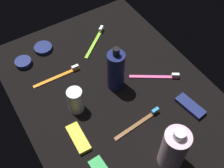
# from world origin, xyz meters

# --- Properties ---
(ground_plane) EXTENTS (0.84, 0.64, 0.01)m
(ground_plane) POSITION_xyz_m (0.00, 0.00, -0.01)
(ground_plane) COLOR black
(lotion_bottle) EXTENTS (0.06, 0.06, 0.18)m
(lotion_bottle) POSITION_xyz_m (-0.01, 0.02, 0.08)
(lotion_bottle) COLOR navy
(lotion_bottle) RESTS_ON ground_plane
(bodywash_bottle) EXTENTS (0.07, 0.07, 0.17)m
(bodywash_bottle) POSITION_xyz_m (0.31, 0.01, 0.08)
(bodywash_bottle) COLOR silver
(bodywash_bottle) RESTS_ON ground_plane
(deodorant_stick) EXTENTS (0.05, 0.05, 0.09)m
(deodorant_stick) POSITION_xyz_m (0.01, -0.14, 0.05)
(deodorant_stick) COLOR silver
(deodorant_stick) RESTS_ON ground_plane
(toothbrush_orange) EXTENTS (0.02, 0.18, 0.02)m
(toothbrush_orange) POSITION_xyz_m (-0.15, -0.13, 0.01)
(toothbrush_orange) COLOR orange
(toothbrush_orange) RESTS_ON ground_plane
(toothbrush_brown) EXTENTS (0.03, 0.18, 0.02)m
(toothbrush_brown) POSITION_xyz_m (0.16, 0.00, 0.01)
(toothbrush_brown) COLOR brown
(toothbrush_brown) RESTS_ON ground_plane
(toothbrush_lime) EXTENTS (0.12, 0.15, 0.02)m
(toothbrush_lime) POSITION_xyz_m (-0.24, 0.07, 0.01)
(toothbrush_lime) COLOR #8CD133
(toothbrush_lime) RESTS_ON ground_plane
(toothbrush_pink) EXTENTS (0.11, 0.16, 0.02)m
(toothbrush_pink) POSITION_xyz_m (0.04, 0.17, 0.01)
(toothbrush_pink) COLOR #E55999
(toothbrush_pink) RESTS_ON ground_plane
(snack_bar_yellow) EXTENTS (0.11, 0.04, 0.01)m
(snack_bar_yellow) POSITION_xyz_m (0.11, -0.19, 0.01)
(snack_bar_yellow) COLOR yellow
(snack_bar_yellow) RESTS_ON ground_plane
(snack_bar_navy) EXTENTS (0.11, 0.05, 0.01)m
(snack_bar_navy) POSITION_xyz_m (0.20, 0.18, 0.01)
(snack_bar_navy) COLOR navy
(snack_bar_navy) RESTS_ON ground_plane
(cream_tin_left) EXTENTS (0.07, 0.07, 0.02)m
(cream_tin_left) POSITION_xyz_m (-0.31, -0.13, 0.01)
(cream_tin_left) COLOR navy
(cream_tin_left) RESTS_ON ground_plane
(cream_tin_right) EXTENTS (0.06, 0.06, 0.02)m
(cream_tin_right) POSITION_xyz_m (-0.28, -0.22, 0.01)
(cream_tin_right) COLOR navy
(cream_tin_right) RESTS_ON ground_plane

